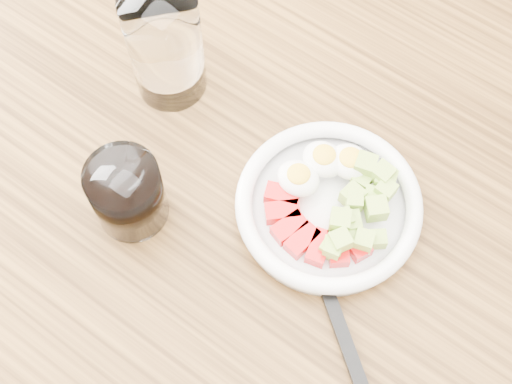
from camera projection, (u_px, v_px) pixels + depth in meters
ground at (257, 360)px, 1.48m from camera, size 4.00×4.00×0.00m
dining_table at (258, 247)px, 0.87m from camera, size 1.50×0.90×0.77m
bowl at (330, 203)px, 0.77m from camera, size 0.20×0.20×0.05m
fork at (354, 366)px, 0.71m from camera, size 0.18×0.14×0.01m
water_glass at (165, 45)px, 0.79m from camera, size 0.08×0.08×0.15m
coffee_glass at (127, 194)px, 0.74m from camera, size 0.08×0.08×0.09m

